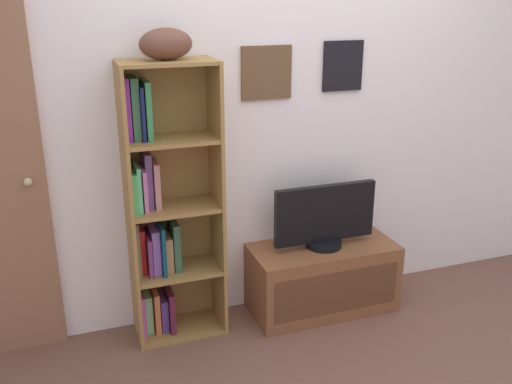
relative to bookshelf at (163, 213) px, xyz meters
name	(u,v)px	position (x,y,z in m)	size (l,w,h in m)	color
back_wall	(283,114)	(0.78, 0.14, 0.48)	(4.80, 0.08, 2.45)	white
bookshelf	(163,213)	(0.00, 0.00, 0.00)	(0.51, 0.30, 1.58)	olive
football	(166,44)	(0.06, -0.03, 0.92)	(0.28, 0.16, 0.16)	brown
tv_stand	(322,277)	(0.96, -0.09, -0.53)	(0.90, 0.41, 0.43)	brown
television	(325,217)	(0.96, -0.09, -0.12)	(0.65, 0.22, 0.39)	black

